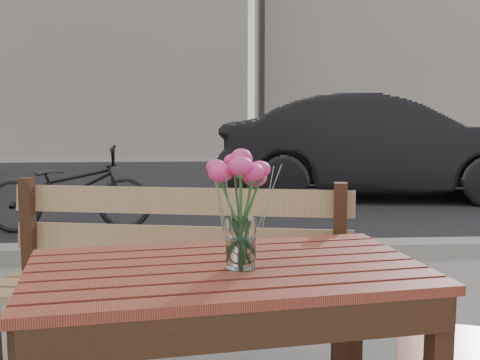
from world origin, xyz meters
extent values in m
cube|color=black|center=(0.00, 7.00, 0.00)|extent=(30.00, 8.00, 0.00)
cube|color=gray|center=(0.00, 3.00, 0.06)|extent=(30.00, 0.25, 0.12)
cube|color=gray|center=(5.00, 15.00, 3.00)|extent=(7.00, 3.00, 6.00)
cube|color=#5D2118|center=(0.01, 0.17, 0.71)|extent=(1.26, 0.86, 0.03)
cube|color=black|center=(0.49, 0.54, 0.35)|extent=(0.07, 0.07, 0.69)
cube|color=#93694C|center=(-0.19, 0.73, 0.46)|extent=(1.51, 0.66, 0.03)
cube|color=#93694C|center=(-0.15, 0.95, 0.71)|extent=(1.44, 0.30, 0.40)
cube|color=black|center=(-0.82, 1.02, 0.44)|extent=(0.06, 0.06, 0.89)
cube|color=black|center=(0.49, 0.77, 0.44)|extent=(0.06, 0.06, 0.89)
cube|color=#A82007|center=(0.74, 0.09, 0.45)|extent=(0.55, 0.55, 0.04)
cylinder|color=white|center=(0.05, 0.14, 0.80)|extent=(0.09, 0.09, 0.15)
cylinder|color=#316731|center=(0.05, 0.14, 0.87)|extent=(0.05, 0.05, 0.30)
imported|color=black|center=(2.20, 5.98, 0.67)|extent=(4.18, 1.90, 1.33)
imported|color=black|center=(-1.32, 4.12, 0.40)|extent=(1.58, 0.67, 0.81)
camera|label=1|loc=(-0.06, -1.58, 1.20)|focal=45.00mm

